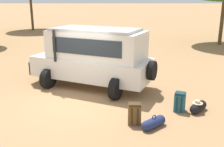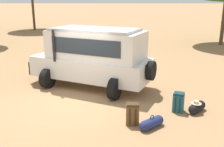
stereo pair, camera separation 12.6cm
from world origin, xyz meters
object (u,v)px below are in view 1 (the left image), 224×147
backpack_cluster_center (180,102)px  duffel_bag_low_black_case (198,107)px  backpack_beside_front_wheel (134,114)px  duffel_bag_soft_canvas (154,123)px  safari_vehicle (94,56)px

backpack_cluster_center → duffel_bag_low_black_case: (0.61, -0.03, -0.16)m
backpack_beside_front_wheel → duffel_bag_soft_canvas: 0.61m
safari_vehicle → duffel_bag_soft_canvas: (1.92, -3.69, -1.15)m
duffel_bag_soft_canvas → safari_vehicle: bearing=117.5°
safari_vehicle → backpack_cluster_center: safari_vehicle is taller
backpack_beside_front_wheel → duffel_bag_low_black_case: (2.18, 0.87, -0.16)m
backpack_cluster_center → duffel_bag_low_black_case: backpack_cluster_center is taller
backpack_beside_front_wheel → duffel_bag_soft_canvas: size_ratio=0.88×
safari_vehicle → duffel_bag_low_black_case: (3.56, -2.59, -1.13)m
safari_vehicle → duffel_bag_low_black_case: bearing=-36.1°
safari_vehicle → duffel_bag_soft_canvas: size_ratio=7.19×
backpack_beside_front_wheel → duffel_bag_soft_canvas: bearing=-23.0°
duffel_bag_low_black_case → duffel_bag_soft_canvas: size_ratio=0.94×
safari_vehicle → backpack_cluster_center: bearing=-41.0°
safari_vehicle → backpack_cluster_center: (2.95, -2.56, -0.98)m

